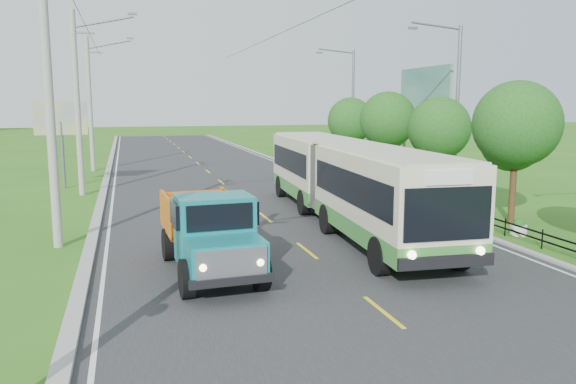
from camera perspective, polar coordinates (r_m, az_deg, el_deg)
name	(u,v)px	position (r m, az deg, el deg)	size (l,w,h in m)	color
ground	(383,312)	(14.15, 9.64, -11.96)	(240.00, 240.00, 0.00)	#2E6417
road	(232,191)	(32.79, -5.67, 0.09)	(14.00, 120.00, 0.02)	#28282B
curb_left	(102,196)	(32.28, -18.34, -0.34)	(0.40, 120.00, 0.15)	#9E9E99
curb_right	(347,186)	(34.78, 5.99, 0.66)	(0.30, 120.00, 0.10)	#9E9E99
edge_line_left	(113,196)	(32.27, -17.36, -0.40)	(0.12, 120.00, 0.00)	silver
edge_line_right	(339,186)	(34.60, 5.22, 0.58)	(0.12, 120.00, 0.00)	silver
centre_dash	(383,312)	(14.14, 9.64, -11.88)	(0.12, 2.20, 0.00)	yellow
railing_right	(406,196)	(29.72, 11.87, -0.40)	(0.04, 40.00, 0.60)	black
pole_near	(50,102)	(21.01, -23.00, 8.43)	(3.51, 0.32, 10.00)	gray
pole_mid	(78,103)	(32.96, -20.57, 8.49)	(3.51, 0.32, 10.00)	gray
pole_far	(90,103)	(44.94, -19.44, 8.51)	(3.51, 0.32, 10.00)	gray
tree_third	(515,129)	(25.46, 22.09, 5.95)	(3.60, 3.62, 6.00)	#382314
tree_fourth	(439,132)	(30.42, 15.05, 5.92)	(3.24, 3.31, 5.40)	#382314
tree_fifth	(387,123)	(35.68, 10.06, 6.91)	(3.48, 3.52, 5.80)	#382314
tree_back	(350,123)	(41.15, 6.35, 6.96)	(3.30, 3.36, 5.50)	#382314
streetlight_mid	(454,106)	(30.68, 16.56, 8.34)	(3.02, 0.20, 9.07)	slate
streetlight_far	(351,106)	(43.15, 6.41, 8.71)	(3.02, 0.20, 9.07)	slate
planter_near	(518,228)	(23.46, 22.36, -3.39)	(0.64, 0.64, 0.67)	silver
planter_mid	(416,196)	(30.01, 12.88, -0.38)	(0.64, 0.64, 0.67)	silver
planter_far	(356,177)	(37.13, 6.91, 1.53)	(0.64, 0.64, 0.67)	silver
billboard_left	(61,124)	(36.08, -22.08, 6.44)	(3.00, 0.20, 5.20)	slate
billboard_right	(424,99)	(36.68, 13.70, 9.18)	(0.24, 6.00, 7.30)	slate
bus	(346,176)	(23.59, 5.91, 1.59)	(3.96, 17.62, 3.37)	#378234
dump_truck	(209,227)	(16.86, -8.03, -3.54)	(2.57, 6.01, 2.48)	#14767D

